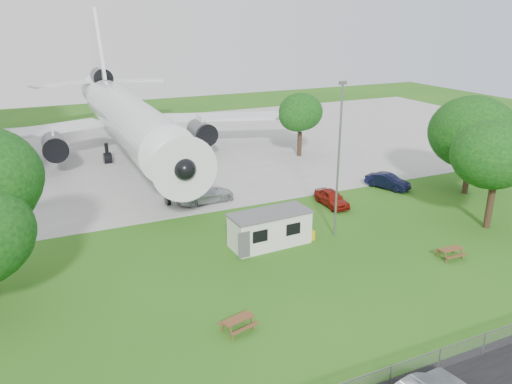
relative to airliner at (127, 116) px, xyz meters
name	(u,v)px	position (x,y,z in m)	size (l,w,h in m)	color
ground	(278,296)	(2.00, -35.86, -5.27)	(160.00, 160.00, 0.00)	#3C791F
concrete_apron	(143,152)	(2.00, 2.14, -5.25)	(120.00, 46.00, 0.03)	#B7B7B2
airliner	(127,116)	(0.00, 0.00, 0.00)	(46.36, 47.73, 17.69)	white
site_cabin	(270,229)	(4.83, -28.94, -3.96)	(6.81, 3.01, 2.62)	silver
picnic_west	(238,330)	(-1.65, -38.11, -5.27)	(1.80, 1.50, 0.76)	brown
picnic_east	(450,258)	(15.66, -36.43, -5.27)	(1.80, 1.50, 0.76)	brown
lamp_mast	(338,163)	(10.20, -29.66, 0.73)	(0.16, 0.16, 12.00)	slate
tree_east_front	(498,158)	(22.56, -33.53, 0.69)	(6.98, 6.98, 9.46)	#382619
tree_east_back	(473,134)	(27.45, -26.53, 0.66)	(8.73, 8.73, 10.30)	#382619
tree_far_apron	(300,115)	(19.40, -7.64, -0.11)	(5.52, 5.52, 7.94)	#382619
car_ne_hatch	(332,198)	(13.63, -23.94, -4.54)	(1.72, 4.27, 1.46)	maroon
car_ne_sedan	(388,181)	(21.41, -22.19, -4.53)	(1.56, 4.49, 1.48)	black
car_apron_van	(205,194)	(3.35, -18.22, -4.47)	(2.23, 5.48, 1.59)	#B6B9BE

